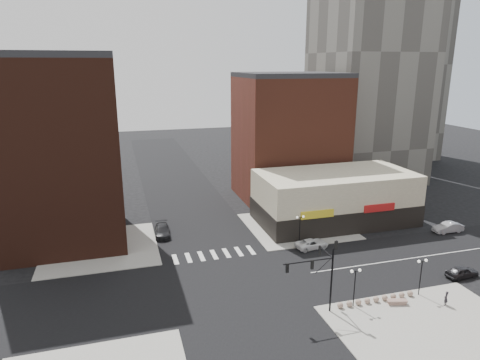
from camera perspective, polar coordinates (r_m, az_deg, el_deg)
name	(u,v)px	position (r m, az deg, el deg)	size (l,w,h in m)	color
ground	(231,284)	(50.24, -1.24, -13.75)	(240.00, 240.00, 0.00)	black
road_ew	(231,284)	(50.24, -1.24, -13.74)	(200.00, 14.00, 0.02)	black
road_ns	(231,284)	(50.24, -1.24, -13.74)	(14.00, 200.00, 0.02)	black
sidewalk_nw	(101,248)	(62.02, -18.07, -8.59)	(15.00, 15.00, 0.12)	gray
sidewalk_ne	(297,226)	(67.07, 7.61, -6.10)	(15.00, 15.00, 0.12)	gray
sidewalk_se	(434,332)	(46.30, 24.42, -17.94)	(18.00, 14.00, 0.12)	gray
building_nw	(59,155)	(62.58, -23.04, 3.13)	(16.00, 15.00, 25.00)	#3B1C13
building_ne_midrise	(289,139)	(79.18, 6.53, 5.49)	(18.00, 15.00, 22.00)	brown
building_ne_row	(334,201)	(69.17, 12.48, -2.81)	(24.20, 12.20, 8.00)	beige
traffic_signal	(322,267)	(43.79, 10.84, -11.35)	(5.59, 3.09, 7.77)	black
street_lamp_se_a	(355,278)	(46.12, 15.11, -12.51)	(1.22, 0.32, 4.16)	black
street_lamp_se_b	(422,268)	(50.46, 23.06, -10.74)	(1.22, 0.32, 4.16)	black
street_lamp_ne	(300,223)	(59.42, 8.01, -5.65)	(1.22, 0.32, 4.16)	black
bollard_row	(376,299)	(48.82, 17.68, -14.90)	(9.01, 0.61, 0.61)	gray
white_suv	(312,244)	(59.65, 9.57, -8.38)	(2.14, 4.64, 1.29)	white
dark_sedan_east	(462,272)	(57.71, 27.49, -10.80)	(1.63, 4.05, 1.38)	black
silver_sedan	(448,227)	(71.16, 25.99, -5.71)	(1.60, 4.58, 1.51)	#9D9DA3
dark_sedan_north	(162,231)	(63.89, -10.33, -6.66)	(2.12, 5.22, 1.51)	black
pedestrian	(446,298)	(50.60, 25.76, -14.02)	(0.57, 0.38, 1.57)	black
stone_bench	(397,302)	(49.13, 20.20, -15.01)	(2.16, 1.15, 0.48)	#8C6D60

